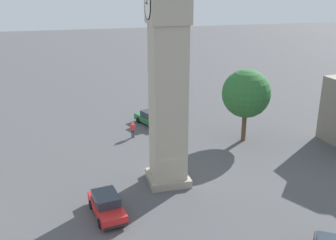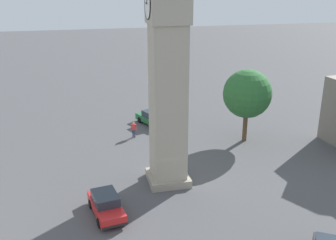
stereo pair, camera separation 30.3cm
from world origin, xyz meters
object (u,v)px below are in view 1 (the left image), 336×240
at_px(pedestrian, 133,128).
at_px(clock_tower, 168,18).
at_px(tree, 246,94).
at_px(car_red_corner, 151,118).
at_px(car_white_side, 107,205).

bearing_deg(pedestrian, clock_tower, -172.40).
relative_size(clock_tower, tree, 3.03).
bearing_deg(clock_tower, tree, -55.05).
xyz_separation_m(pedestrian, tree, (-3.25, -10.49, 3.76)).
bearing_deg(tree, clock_tower, 124.95).
bearing_deg(pedestrian, tree, -107.20).
relative_size(pedestrian, tree, 0.24).
height_order(clock_tower, tree, clock_tower).
height_order(car_red_corner, pedestrian, pedestrian).
distance_m(pedestrian, tree, 11.61).
bearing_deg(clock_tower, car_red_corner, -5.32).
distance_m(clock_tower, tree, 13.69).
relative_size(car_red_corner, tree, 0.63).
relative_size(clock_tower, car_white_side, 4.94).
bearing_deg(pedestrian, car_red_corner, -37.70).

